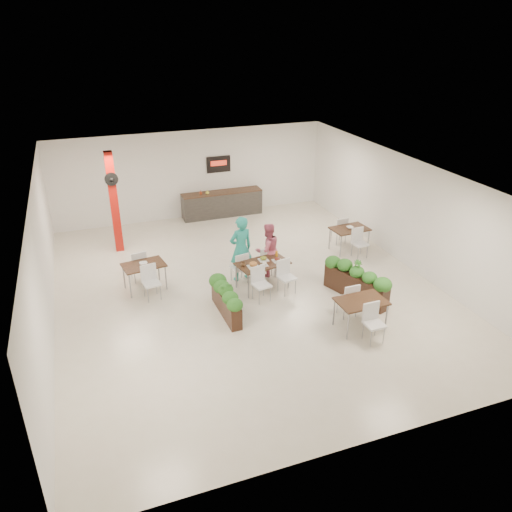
{
  "coord_description": "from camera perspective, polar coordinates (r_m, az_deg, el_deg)",
  "views": [
    {
      "loc": [
        -3.92,
        -11.43,
        6.71
      ],
      "look_at": [
        0.16,
        -0.33,
        1.1
      ],
      "focal_mm": 35.0,
      "sensor_mm": 36.0,
      "label": 1
    }
  ],
  "objects": [
    {
      "name": "side_table_b",
      "position": [
        16.11,
        10.64,
        2.74
      ],
      "size": [
        1.21,
        1.65,
        0.92
      ],
      "rotation": [
        0.0,
        0.0,
        0.07
      ],
      "color": "black",
      "rests_on": "ground"
    },
    {
      "name": "ground",
      "position": [
        13.82,
        -1.1,
        -3.67
      ],
      "size": [
        12.0,
        12.0,
        0.0
      ],
      "primitive_type": "plane",
      "color": "beige",
      "rests_on": "ground"
    },
    {
      "name": "red_column",
      "position": [
        16.07,
        -15.94,
        6.01
      ],
      "size": [
        0.4,
        0.41,
        3.2
      ],
      "color": "#AB130B",
      "rests_on": "ground"
    },
    {
      "name": "side_table_c",
      "position": [
        12.07,
        11.9,
        -5.52
      ],
      "size": [
        1.17,
        1.63,
        0.92
      ],
      "rotation": [
        0.0,
        0.0,
        0.01
      ],
      "color": "black",
      "rests_on": "ground"
    },
    {
      "name": "room_shell",
      "position": [
        12.96,
        -1.17,
        4.11
      ],
      "size": [
        10.1,
        12.1,
        3.22
      ],
      "color": "white",
      "rests_on": "ground"
    },
    {
      "name": "service_counter",
      "position": [
        18.83,
        -3.91,
        6.05
      ],
      "size": [
        3.0,
        0.64,
        2.2
      ],
      "color": "#2A2825",
      "rests_on": "ground"
    },
    {
      "name": "diner_woman",
      "position": [
        14.19,
        1.33,
        0.72
      ],
      "size": [
        0.87,
        0.73,
        1.58
      ],
      "primitive_type": "imported",
      "rotation": [
        0.0,
        0.0,
        3.33
      ],
      "color": "#DC6180",
      "rests_on": "ground"
    },
    {
      "name": "main_table",
      "position": [
        13.57,
        0.73,
        -1.21
      ],
      "size": [
        1.52,
        1.82,
        0.92
      ],
      "rotation": [
        0.0,
        0.0,
        0.19
      ],
      "color": "black",
      "rests_on": "ground"
    },
    {
      "name": "diner_man",
      "position": [
        13.87,
        -1.74,
        0.83
      ],
      "size": [
        0.76,
        0.57,
        1.9
      ],
      "primitive_type": "imported",
      "rotation": [
        0.0,
        0.0,
        3.33
      ],
      "color": "teal",
      "rests_on": "ground"
    },
    {
      "name": "planter_right",
      "position": [
        13.38,
        11.37,
        -2.75
      ],
      "size": [
        0.95,
        1.99,
        1.09
      ],
      "rotation": [
        0.0,
        0.0,
        1.9
      ],
      "color": "black",
      "rests_on": "ground"
    },
    {
      "name": "planter_left",
      "position": [
        12.42,
        -3.44,
        -4.73
      ],
      "size": [
        0.42,
        1.75,
        0.91
      ],
      "rotation": [
        0.0,
        0.0,
        1.59
      ],
      "color": "black",
      "rests_on": "ground"
    },
    {
      "name": "side_table_a",
      "position": [
        13.83,
        -12.68,
        -1.41
      ],
      "size": [
        1.2,
        1.66,
        0.92
      ],
      "rotation": [
        0.0,
        0.0,
        0.15
      ],
      "color": "black",
      "rests_on": "ground"
    }
  ]
}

